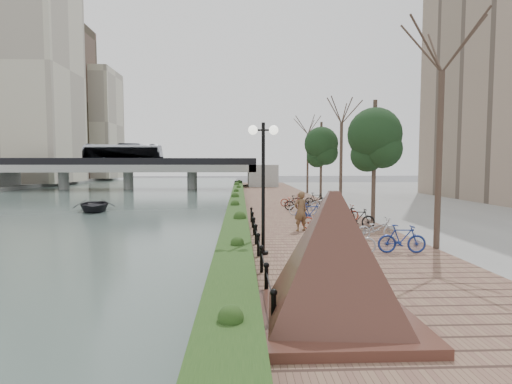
{
  "coord_description": "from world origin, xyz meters",
  "views": [
    {
      "loc": [
        0.78,
        -12.19,
        3.59
      ],
      "look_at": [
        1.71,
        10.49,
        2.0
      ],
      "focal_mm": 28.0,
      "sensor_mm": 36.0,
      "label": 1
    }
  ],
  "objects": [
    {
      "name": "chain_fence",
      "position": [
        1.4,
        2.0,
        0.85
      ],
      "size": [
        0.1,
        14.1,
        0.7
      ],
      "color": "black",
      "rests_on": "promenade"
    },
    {
      "name": "boat",
      "position": [
        -10.3,
        18.42,
        0.48
      ],
      "size": [
        4.38,
        5.18,
        0.91
      ],
      "primitive_type": "imported",
      "rotation": [
        0.0,
        0.0,
        0.32
      ],
      "color": "black",
      "rests_on": "river_water"
    },
    {
      "name": "hedge",
      "position": [
        0.6,
        20.0,
        0.8
      ],
      "size": [
        1.1,
        56.0,
        0.6
      ],
      "primitive_type": "cube",
      "color": "#1F3E16",
      "rests_on": "promenade"
    },
    {
      "name": "motorcycle",
      "position": [
        3.53,
        -1.0,
        1.03
      ],
      "size": [
        0.53,
        1.69,
        1.06
      ],
      "primitive_type": null,
      "rotation": [
        0.0,
        0.0,
        0.0
      ],
      "color": "black",
      "rests_on": "promenade"
    },
    {
      "name": "promenade",
      "position": [
        4.0,
        17.5,
        0.25
      ],
      "size": [
        8.0,
        75.0,
        0.5
      ],
      "primitive_type": "cube",
      "color": "brown",
      "rests_on": "ground"
    },
    {
      "name": "granite_monument",
      "position": [
        2.57,
        -4.7,
        1.81
      ],
      "size": [
        4.93,
        4.93,
        2.58
      ],
      "color": "#43211C",
      "rests_on": "promenade"
    },
    {
      "name": "inland_pavement",
      "position": [
        20.0,
        17.5,
        0.25
      ],
      "size": [
        24.0,
        75.0,
        0.5
      ],
      "primitive_type": "cube",
      "color": "gray",
      "rests_on": "ground"
    },
    {
      "name": "pedestrian",
      "position": [
        3.59,
        6.03,
        1.42
      ],
      "size": [
        0.79,
        0.67,
        1.84
      ],
      "primitive_type": "imported",
      "rotation": [
        0.0,
        0.0,
        3.55
      ],
      "color": "brown",
      "rests_on": "promenade"
    },
    {
      "name": "far_buildings",
      "position": [
        -41.66,
        65.91,
        16.12
      ],
      "size": [
        35.0,
        38.0,
        38.0
      ],
      "color": "#B6AF98",
      "rests_on": "far_bank"
    },
    {
      "name": "ground",
      "position": [
        0.0,
        0.0,
        0.0
      ],
      "size": [
        220.0,
        220.0,
        0.0
      ],
      "primitive_type": "plane",
      "color": "#59595B",
      "rests_on": "ground"
    },
    {
      "name": "river_water",
      "position": [
        -15.0,
        25.0,
        0.01
      ],
      "size": [
        30.0,
        130.0,
        0.02
      ],
      "primitive_type": "cube",
      "color": "#40504B",
      "rests_on": "ground"
    },
    {
      "name": "bicycle_parking",
      "position": [
        5.49,
        8.97,
        0.97
      ],
      "size": [
        2.4,
        17.32,
        1.0
      ],
      "color": "#AAABAF",
      "rests_on": "promenade"
    },
    {
      "name": "bridge",
      "position": [
        -15.12,
        45.0,
        3.37
      ],
      "size": [
        36.0,
        10.77,
        6.5
      ],
      "color": "gray",
      "rests_on": "ground"
    },
    {
      "name": "lamppost",
      "position": [
        1.58,
        1.31,
        3.76
      ],
      "size": [
        1.02,
        0.32,
        4.48
      ],
      "color": "black",
      "rests_on": "promenade"
    },
    {
      "name": "street_trees",
      "position": [
        8.0,
        12.68,
        3.69
      ],
      "size": [
        3.2,
        37.12,
        6.8
      ],
      "color": "#3C2B23",
      "rests_on": "promenade"
    }
  ]
}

